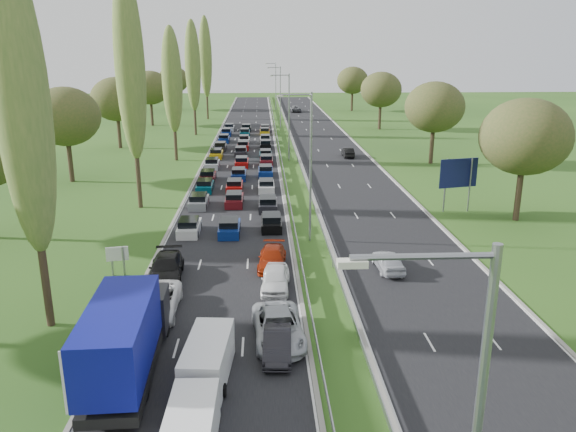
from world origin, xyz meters
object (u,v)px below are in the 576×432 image
object	(u,v)px
near_car_3	(166,268)
white_van_rear	(208,357)
near_car_2	(156,302)
direction_sign	(458,175)
blue_lorry	(125,337)
info_sign	(117,257)
white_van_front	(191,429)

from	to	relation	value
near_car_3	white_van_rear	size ratio (longest dim) A/B	1.10
near_car_2	white_van_rear	size ratio (longest dim) A/B	1.14
white_van_rear	direction_sign	world-z (taller)	direction_sign
blue_lorry	direction_sign	distance (m)	37.47
white_van_rear	info_sign	size ratio (longest dim) A/B	2.33
info_sign	direction_sign	distance (m)	32.48
near_car_2	blue_lorry	world-z (taller)	blue_lorry
near_car_3	info_sign	world-z (taller)	info_sign
near_car_3	blue_lorry	size ratio (longest dim) A/B	0.56
near_car_3	info_sign	distance (m)	3.56
near_car_3	white_van_rear	world-z (taller)	white_van_rear
blue_lorry	direction_sign	xyz separation A→B (m)	(25.30, 27.60, 1.46)
direction_sign	info_sign	bearing A→B (deg)	-152.72
info_sign	direction_sign	world-z (taller)	direction_sign
near_car_2	white_van_rear	xyz separation A→B (m)	(3.69, -6.74, 0.21)
near_car_2	direction_sign	world-z (taller)	direction_sign
blue_lorry	white_van_front	xyz separation A→B (m)	(3.67, -5.40, -1.14)
blue_lorry	info_sign	bearing A→B (deg)	103.29
white_van_rear	info_sign	distance (m)	14.85
near_car_2	near_car_3	world-z (taller)	near_car_3
near_car_2	white_van_rear	bearing A→B (deg)	-61.97
info_sign	direction_sign	size ratio (longest dim) A/B	0.40
near_car_2	white_van_front	distance (m)	12.50
white_van_rear	direction_sign	size ratio (longest dim) A/B	0.94
direction_sign	white_van_rear	bearing A→B (deg)	-127.70
near_car_3	direction_sign	size ratio (longest dim) A/B	1.04
near_car_3	info_sign	size ratio (longest dim) A/B	2.56
white_van_front	direction_sign	world-z (taller)	direction_sign
white_van_front	white_van_rear	xyz separation A→B (m)	(0.19, 5.26, 0.04)
near_car_2	info_sign	xyz separation A→B (m)	(-3.66, 6.16, 0.57)
near_car_3	near_car_2	bearing A→B (deg)	-90.94
white_van_front	direction_sign	distance (m)	39.54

